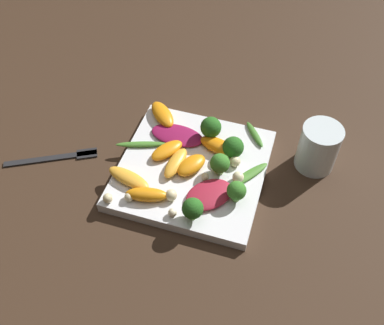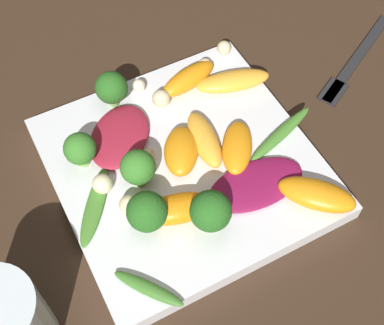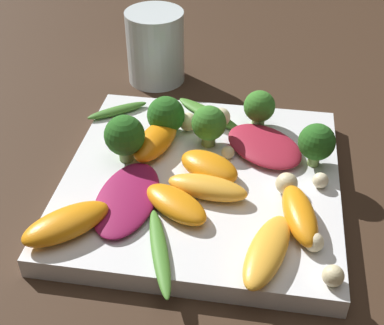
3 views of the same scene
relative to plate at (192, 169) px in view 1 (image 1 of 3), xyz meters
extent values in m
plane|color=#382619|center=(0.00, 0.00, -0.01)|extent=(2.40, 2.40, 0.00)
cube|color=white|center=(0.00, 0.00, 0.00)|extent=(0.24, 0.24, 0.02)
cylinder|color=silver|center=(0.08, -0.19, 0.03)|extent=(0.07, 0.07, 0.08)
cube|color=#262628|center=(-0.04, 0.25, -0.01)|extent=(0.08, 0.15, 0.01)
cube|color=#262628|center=(-0.02, 0.19, -0.01)|extent=(0.03, 0.04, 0.01)
ellipsoid|color=maroon|center=(0.06, 0.05, 0.01)|extent=(0.05, 0.10, 0.01)
ellipsoid|color=maroon|center=(-0.05, -0.04, 0.02)|extent=(0.10, 0.09, 0.01)
ellipsoid|color=orange|center=(0.05, -0.03, 0.02)|extent=(0.05, 0.07, 0.02)
ellipsoid|color=orange|center=(0.09, 0.09, 0.02)|extent=(0.07, 0.07, 0.02)
ellipsoid|color=orange|center=(-0.08, 0.05, 0.02)|extent=(0.04, 0.07, 0.02)
ellipsoid|color=#FCAD33|center=(-0.01, 0.03, 0.02)|extent=(0.07, 0.03, 0.02)
ellipsoid|color=#FCAD33|center=(-0.06, 0.09, 0.02)|extent=(0.05, 0.08, 0.02)
ellipsoid|color=orange|center=(-0.01, 0.00, 0.02)|extent=(0.07, 0.06, 0.02)
ellipsoid|color=orange|center=(0.01, 0.05, 0.02)|extent=(0.07, 0.06, 0.02)
cylinder|color=#84AD5B|center=(-0.10, -0.03, 0.02)|extent=(0.01, 0.01, 0.02)
sphere|color=#26601E|center=(-0.10, -0.03, 0.03)|extent=(0.03, 0.03, 0.03)
cylinder|color=#7A9E51|center=(0.00, -0.05, 0.02)|extent=(0.01, 0.01, 0.01)
sphere|color=#387A28|center=(0.00, -0.05, 0.03)|extent=(0.03, 0.03, 0.03)
cylinder|color=#7A9E51|center=(0.07, -0.01, 0.02)|extent=(0.01, 0.01, 0.02)
sphere|color=#26601E|center=(0.07, -0.01, 0.04)|extent=(0.04, 0.04, 0.04)
cylinder|color=#84AD5B|center=(-0.04, -0.09, 0.02)|extent=(0.01, 0.01, 0.01)
sphere|color=#387A28|center=(-0.04, -0.09, 0.03)|extent=(0.03, 0.03, 0.03)
cylinder|color=#7A9E51|center=(0.04, -0.06, 0.01)|extent=(0.01, 0.01, 0.01)
sphere|color=#26601E|center=(0.04, -0.06, 0.03)|extent=(0.04, 0.04, 0.04)
ellipsoid|color=#3D7528|center=(0.10, -0.08, 0.01)|extent=(0.06, 0.05, 0.01)
ellipsoid|color=#47842D|center=(0.02, 0.10, 0.01)|extent=(0.04, 0.09, 0.01)
ellipsoid|color=#47842D|center=(0.01, -0.09, 0.01)|extent=(0.08, 0.06, 0.01)
sphere|color=beige|center=(-0.10, 0.07, 0.02)|extent=(0.01, 0.01, 0.01)
sphere|color=beige|center=(-0.11, 0.11, 0.02)|extent=(0.02, 0.02, 0.02)
sphere|color=beige|center=(-0.10, 0.00, 0.02)|extent=(0.01, 0.01, 0.01)
sphere|color=beige|center=(0.02, -0.07, 0.02)|extent=(0.02, 0.02, 0.02)
sphere|color=beige|center=(-0.07, 0.01, 0.02)|extent=(0.02, 0.02, 0.02)
sphere|color=beige|center=(-0.02, -0.03, 0.02)|extent=(0.01, 0.01, 0.01)
sphere|color=beige|center=(-0.01, -0.08, 0.02)|extent=(0.02, 0.02, 0.02)
camera|label=1|loc=(-0.46, -0.14, 0.59)|focal=42.00mm
camera|label=2|loc=(0.25, -0.13, 0.44)|focal=50.00mm
camera|label=3|loc=(-0.05, 0.36, 0.31)|focal=50.00mm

